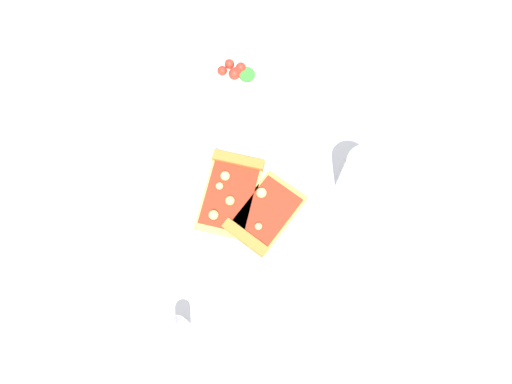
{
  "coord_description": "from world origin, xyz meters",
  "views": [
    {
      "loc": [
        -0.09,
        -0.31,
        0.92
      ],
      "look_at": [
        -0.01,
        -0.02,
        0.03
      ],
      "focal_mm": 35.37,
      "sensor_mm": 36.0,
      "label": 1
    }
  ],
  "objects_px": {
    "soda_glass": "(359,177)",
    "pizza_slice_far": "(231,189)",
    "pizza_slice_near": "(261,217)",
    "salad_bowl": "(238,80)",
    "plate": "(244,200)",
    "pepper_shaker": "(180,325)"
  },
  "relations": [
    {
      "from": "salad_bowl",
      "to": "soda_glass",
      "type": "height_order",
      "value": "soda_glass"
    },
    {
      "from": "pizza_slice_near",
      "to": "pizza_slice_far",
      "type": "bearing_deg",
      "value": 120.6
    },
    {
      "from": "pizza_slice_near",
      "to": "pepper_shaker",
      "type": "distance_m",
      "value": 0.24
    },
    {
      "from": "pizza_slice_near",
      "to": "plate",
      "type": "bearing_deg",
      "value": 114.85
    },
    {
      "from": "soda_glass",
      "to": "pizza_slice_far",
      "type": "bearing_deg",
      "value": 166.2
    },
    {
      "from": "plate",
      "to": "pizza_slice_near",
      "type": "xyz_separation_m",
      "value": [
        0.02,
        -0.04,
        0.01
      ]
    },
    {
      "from": "pepper_shaker",
      "to": "pizza_slice_near",
      "type": "bearing_deg",
      "value": 38.79
    },
    {
      "from": "plate",
      "to": "pepper_shaker",
      "type": "xyz_separation_m",
      "value": [
        -0.17,
        -0.19,
        0.03
      ]
    },
    {
      "from": "soda_glass",
      "to": "plate",
      "type": "bearing_deg",
      "value": 171.21
    },
    {
      "from": "plate",
      "to": "pizza_slice_near",
      "type": "relative_size",
      "value": 1.35
    },
    {
      "from": "salad_bowl",
      "to": "pepper_shaker",
      "type": "xyz_separation_m",
      "value": [
        -0.22,
        -0.43,
        0.0
      ]
    },
    {
      "from": "salad_bowl",
      "to": "plate",
      "type": "bearing_deg",
      "value": -102.92
    },
    {
      "from": "pizza_slice_far",
      "to": "pizza_slice_near",
      "type": "bearing_deg",
      "value": -59.4
    },
    {
      "from": "pizza_slice_near",
      "to": "pizza_slice_far",
      "type": "relative_size",
      "value": 0.89
    },
    {
      "from": "plate",
      "to": "pizza_slice_near",
      "type": "height_order",
      "value": "pizza_slice_near"
    },
    {
      "from": "plate",
      "to": "pepper_shaker",
      "type": "height_order",
      "value": "pepper_shaker"
    },
    {
      "from": "salad_bowl",
      "to": "soda_glass",
      "type": "relative_size",
      "value": 0.79
    },
    {
      "from": "pepper_shaker",
      "to": "plate",
      "type": "bearing_deg",
      "value": 49.31
    },
    {
      "from": "pizza_slice_far",
      "to": "soda_glass",
      "type": "height_order",
      "value": "soda_glass"
    },
    {
      "from": "pizza_slice_far",
      "to": "plate",
      "type": "bearing_deg",
      "value": -50.42
    },
    {
      "from": "pizza_slice_near",
      "to": "salad_bowl",
      "type": "height_order",
      "value": "salad_bowl"
    },
    {
      "from": "soda_glass",
      "to": "salad_bowl",
      "type": "bearing_deg",
      "value": 120.15
    }
  ]
}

